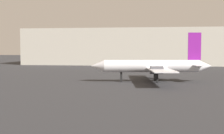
# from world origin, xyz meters

# --- Properties ---
(airplane_distant) EXTENTS (25.64, 25.87, 10.41)m
(airplane_distant) POSITION_xyz_m (0.42, 57.25, 3.37)
(airplane_distant) COLOR white
(airplane_distant) RESTS_ON ground_plane
(terminal_building) EXTENTS (91.40, 24.81, 15.50)m
(terminal_building) POSITION_xyz_m (-10.31, 128.20, 7.75)
(terminal_building) COLOR beige
(terminal_building) RESTS_ON ground_plane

